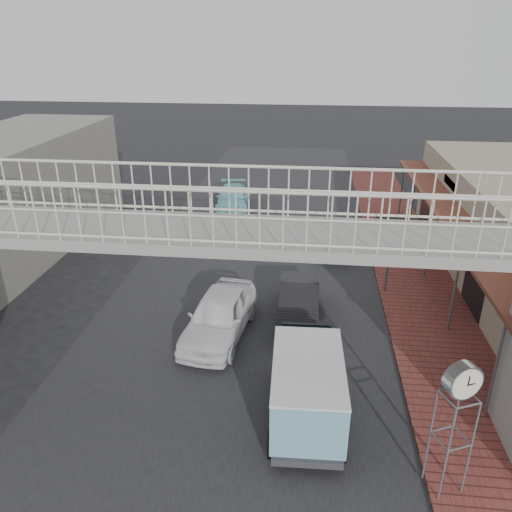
% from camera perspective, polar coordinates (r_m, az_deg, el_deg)
% --- Properties ---
extents(ground, '(120.00, 120.00, 0.00)m').
position_cam_1_polar(ground, '(16.38, -2.45, -9.13)').
color(ground, black).
rests_on(ground, ground).
extents(road_strip, '(10.00, 60.00, 0.01)m').
position_cam_1_polar(road_strip, '(16.38, -2.45, -9.12)').
color(road_strip, black).
rests_on(road_strip, ground).
extents(sidewalk, '(3.00, 40.00, 0.10)m').
position_cam_1_polar(sidewalk, '(19.27, 18.54, -4.89)').
color(sidewalk, brown).
rests_on(sidewalk, ground).
extents(footbridge, '(16.40, 2.40, 6.34)m').
position_cam_1_polar(footbridge, '(11.37, -5.77, -6.57)').
color(footbridge, gray).
rests_on(footbridge, ground).
extents(building_far_left, '(5.00, 14.00, 5.00)m').
position_cam_1_polar(building_far_left, '(24.47, -26.75, 6.08)').
color(building_far_left, gray).
rests_on(building_far_left, ground).
extents(white_hatchback, '(2.24, 4.45, 1.45)m').
position_cam_1_polar(white_hatchback, '(16.11, -4.24, -6.76)').
color(white_hatchback, white).
rests_on(white_hatchback, ground).
extents(dark_sedan, '(1.38, 3.86, 1.27)m').
position_cam_1_polar(dark_sedan, '(17.01, 4.89, -5.37)').
color(dark_sedan, black).
rests_on(dark_sedan, ground).
extents(angkot_curb, '(2.03, 4.23, 1.16)m').
position_cam_1_polar(angkot_curb, '(23.28, 8.57, 2.60)').
color(angkot_curb, '#7ED1DB').
rests_on(angkot_curb, ground).
extents(angkot_far, '(2.16, 4.35, 1.22)m').
position_cam_1_polar(angkot_far, '(28.09, -2.73, 6.61)').
color(angkot_far, '#7DD1DA').
rests_on(angkot_far, ground).
extents(angkot_van, '(1.88, 3.89, 1.88)m').
position_cam_1_polar(angkot_van, '(12.62, 5.89, -14.03)').
color(angkot_van, black).
rests_on(angkot_van, ground).
extents(motorcycle_near, '(1.73, 0.83, 0.87)m').
position_cam_1_polar(motorcycle_near, '(23.31, 15.54, 1.87)').
color(motorcycle_near, black).
rests_on(motorcycle_near, sidewalk).
extents(motorcycle_far, '(1.62, 0.54, 0.96)m').
position_cam_1_polar(motorcycle_far, '(24.68, 16.07, 3.14)').
color(motorcycle_far, black).
rests_on(motorcycle_far, sidewalk).
extents(street_clock, '(0.81, 0.78, 3.13)m').
position_cam_1_polar(street_clock, '(10.73, 22.41, -13.63)').
color(street_clock, '#59595B').
rests_on(street_clock, sidewalk).
extents(arrow_sign, '(1.79, 1.15, 3.04)m').
position_cam_1_polar(arrow_sign, '(18.61, 17.55, 2.70)').
color(arrow_sign, '#59595B').
rests_on(arrow_sign, sidewalk).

